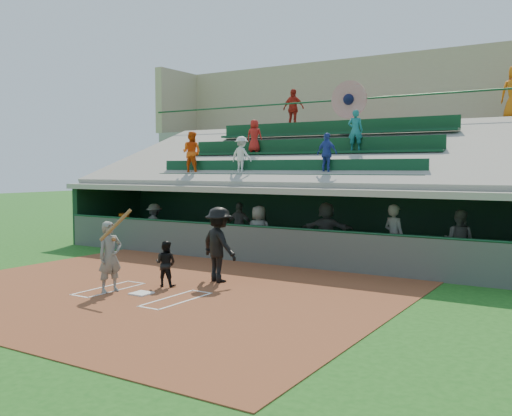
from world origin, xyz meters
The scene contains 20 objects.
ground centered at (0.00, 0.00, 0.00)m, with size 100.00×100.00×0.00m, color #1B5517.
dirt_slab centered at (0.00, 0.50, 0.01)m, with size 11.00×9.00×0.02m, color brown.
home_plate centered at (0.00, 0.00, 0.04)m, with size 0.43×0.43×0.03m, color white.
batters_box_chalk centered at (0.00, 0.00, 0.02)m, with size 2.65×1.85×0.01m.
dugout_floor centered at (0.00, 6.75, 0.02)m, with size 16.00×3.50×0.04m, color gray.
concourse_slab centered at (0.00, 13.50, 2.30)m, with size 20.00×3.00×4.60m, color gray.
grandstand centered at (-0.01, 10.51, 2.26)m, with size 20.40×10.40×7.80m.
batter_at_plate centered at (-0.76, -0.21, 0.85)m, with size 0.89×0.75×1.95m.
catcher centered at (-0.10, 0.95, 0.57)m, with size 0.54×0.42×1.10m, color black.
home_umpire centered at (0.67, 2.09, 0.96)m, with size 1.21×0.70×1.88m, color black.
dugout_bench centered at (-0.14, 8.06, 0.25)m, with size 14.05×0.42×0.42m, color olive.
white_table centered at (-6.33, 5.91, 0.43)m, with size 0.89×0.67×0.78m, color white.
water_cooler centered at (-6.34, 5.86, 1.00)m, with size 0.38×0.38×0.38m, color orange.
dugout_player_a centered at (-5.02, 6.04, 0.81)m, with size 1.00×0.57×1.55m, color #51534F.
dugout_player_b centered at (-1.98, 7.05, 0.85)m, with size 0.95×0.40×1.63m, color #5E605B.
dugout_player_c centered at (-0.21, 5.45, 0.88)m, with size 0.82×0.53×1.68m, color #525450.
dugout_player_d centered at (1.45, 6.79, 0.93)m, with size 1.64×0.52×1.77m, color #50534E.
dugout_player_e centered at (3.95, 5.79, 0.96)m, with size 0.67×0.44×1.84m, color #565954.
dugout_player_f centered at (5.51, 6.54, 0.89)m, with size 0.83×0.64×1.70m, color #535652.
concourse_staff_a centered at (-2.88, 12.70, 5.46)m, with size 1.01×0.42×1.72m, color #B02114.
Camera 1 is at (8.91, -9.47, 2.87)m, focal length 40.00 mm.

